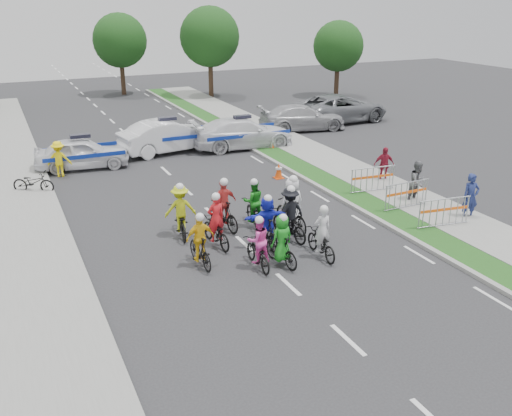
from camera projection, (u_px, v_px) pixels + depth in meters
name	position (u px, v px, depth m)	size (l,w,h in m)	color
ground	(288.00, 285.00, 15.91)	(90.00, 90.00, 0.00)	#28282B
curb_right	(344.00, 201.00, 22.14)	(0.20, 60.00, 0.12)	gray
grass_strip	(359.00, 199.00, 22.41)	(1.20, 60.00, 0.11)	#1E4516
sidewalk_right	(396.00, 192.00, 23.12)	(2.40, 60.00, 0.13)	gray
sidewalk_left	(26.00, 255.00, 17.58)	(3.00, 60.00, 0.13)	gray
rider_0	(321.00, 240.00, 17.39)	(0.66, 1.71, 1.73)	black
rider_1	(282.00, 245.00, 16.84)	(0.76, 1.63, 1.66)	black
rider_2	(258.00, 248.00, 16.70)	(0.71, 1.64, 1.66)	black
rider_3	(200.00, 245.00, 16.79)	(0.87, 1.65, 1.71)	black
rider_4	(289.00, 218.00, 18.63)	(1.11, 1.91, 1.88)	black
rider_5	(267.00, 225.00, 18.05)	(1.43, 1.71, 1.78)	black
rider_6	(216.00, 228.00, 18.17)	(0.79, 1.84, 1.83)	black
rider_7	(292.00, 210.00, 19.24)	(0.88, 1.95, 2.01)	black
rider_8	(253.00, 208.00, 19.72)	(0.89, 1.79, 1.75)	black
rider_9	(224.00, 210.00, 19.41)	(1.00, 1.84, 1.87)	black
rider_10	(180.00, 215.00, 18.89)	(1.12, 1.92, 1.87)	black
police_car_0	(82.00, 153.00, 26.29)	(1.70, 4.23, 1.44)	white
police_car_1	(168.00, 136.00, 28.95)	(1.74, 5.00, 1.65)	white
police_car_2	(242.00, 133.00, 29.80)	(2.19, 5.39, 1.56)	white
civilian_sedan	(302.00, 118.00, 33.68)	(2.10, 5.16, 1.50)	#A7A7AB
civilian_suv	(340.00, 108.00, 35.80)	(2.90, 6.29, 1.75)	slate
spectator_0	(471.00, 197.00, 20.22)	(0.62, 0.41, 1.70)	navy
spectator_1	(418.00, 182.00, 21.88)	(0.81, 0.63, 1.66)	#5C5D62
spectator_2	(384.00, 165.00, 24.34)	(0.90, 0.37, 1.53)	maroon
marshal_hiviz	(59.00, 159.00, 25.06)	(1.03, 0.59, 1.59)	yellow
barrier_0	(444.00, 214.00, 19.47)	(2.00, 0.50, 1.12)	#A5A8AD
barrier_1	(406.00, 196.00, 21.15)	(2.00, 0.50, 1.12)	#A5A8AD
barrier_2	(373.00, 180.00, 22.95)	(2.00, 0.50, 1.12)	#A5A8AD
cone_0	(279.00, 171.00, 24.97)	(0.40, 0.40, 0.70)	#F24C0C
cone_1	(272.00, 143.00, 29.59)	(0.40, 0.40, 0.70)	#F24C0C
parked_bike	(33.00, 182.00, 23.09)	(0.60, 1.71, 0.90)	black
tree_1	(210.00, 37.00, 43.33)	(4.55, 4.55, 6.82)	#382619
tree_2	(338.00, 46.00, 43.71)	(3.85, 3.85, 5.77)	#382619
tree_4	(120.00, 41.00, 44.49)	(4.20, 4.20, 6.30)	#382619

